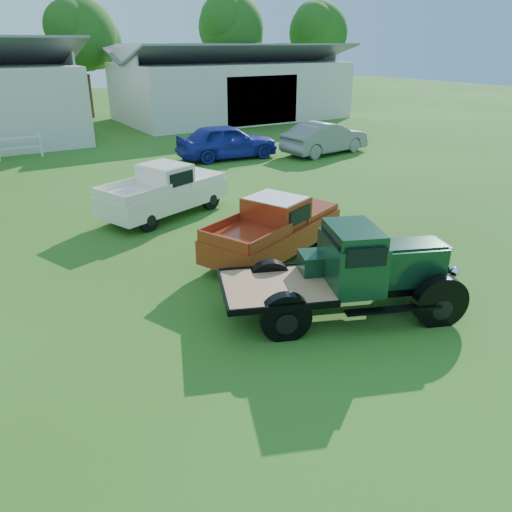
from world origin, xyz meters
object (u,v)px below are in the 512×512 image
vintage_flatbed (346,272)px  red_pickup (274,227)px  misc_car_blue (227,141)px  white_pickup (164,191)px  misc_car_grey (325,138)px

vintage_flatbed → red_pickup: size_ratio=1.09×
misc_car_blue → white_pickup: bearing=144.9°
white_pickup → misc_car_grey: size_ratio=0.94×
vintage_flatbed → white_pickup: bearing=117.0°
red_pickup → white_pickup: 4.95m
red_pickup → misc_car_blue: bearing=44.9°
vintage_flatbed → white_pickup: (-0.72, 8.21, -0.13)m
vintage_flatbed → white_pickup: size_ratio=1.07×
red_pickup → misc_car_blue: misc_car_blue is taller
red_pickup → misc_car_blue: (4.91, 11.56, 0.02)m
red_pickup → vintage_flatbed: bearing=-119.5°
white_pickup → misc_car_grey: white_pickup is taller
vintage_flatbed → misc_car_blue: size_ratio=0.99×
red_pickup → misc_car_grey: size_ratio=0.93×
vintage_flatbed → red_pickup: bearing=104.5°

